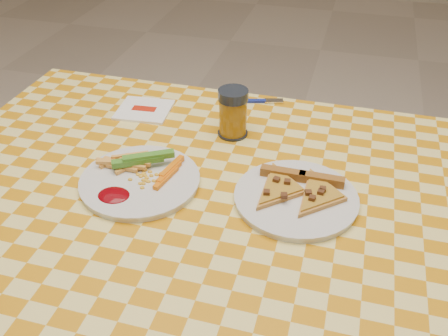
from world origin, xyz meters
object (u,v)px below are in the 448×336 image
Objects in this scene: table at (215,217)px; plate_right at (296,199)px; drink_glass at (233,113)px; plate_left at (140,182)px.

table is 5.27× the size of plate_right.
drink_glass reaches higher than table.
plate_left is 0.32m from plate_right.
table is 0.26m from drink_glass.
table is 5.21× the size of plate_left.
plate_left and plate_right have the same top height.
drink_glass is at bearing 94.73° from table.
plate_right is 2.07× the size of drink_glass.
plate_left is 0.28m from drink_glass.
plate_left is at bearing -172.14° from table.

